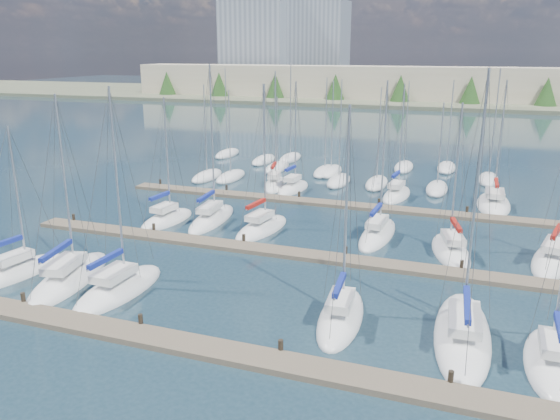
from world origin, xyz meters
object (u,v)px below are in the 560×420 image
(sailboat_a, at_px, (20,272))
(sailboat_b, at_px, (70,278))
(sailboat_q, at_px, (493,204))
(sailboat_h, at_px, (167,220))
(sailboat_n, at_px, (275,184))
(sailboat_l, at_px, (451,251))
(sailboat_p, at_px, (397,195))
(sailboat_j, at_px, (262,228))
(sailboat_g, at_px, (551,362))
(sailboat_o, at_px, (293,188))
(sailboat_d, at_px, (341,317))
(sailboat_i, at_px, (212,219))
(sailboat_c, at_px, (119,289))
(sailboat_k, at_px, (378,234))
(sailboat_m, at_px, (554,259))
(sailboat_f, at_px, (462,334))

(sailboat_a, xyz_separation_m, sailboat_b, (3.82, 0.31, -0.01))
(sailboat_q, bearing_deg, sailboat_h, -151.61)
(sailboat_n, bearing_deg, sailboat_l, -50.11)
(sailboat_p, bearing_deg, sailboat_b, -115.14)
(sailboat_h, height_order, sailboat_a, sailboat_h)
(sailboat_p, xyz_separation_m, sailboat_j, (-9.05, -14.74, -0.01))
(sailboat_g, xyz_separation_m, sailboat_o, (-22.25, 28.16, 0.01))
(sailboat_g, relative_size, sailboat_d, 0.95)
(sailboat_q, xyz_separation_m, sailboat_a, (-30.19, -28.64, 0.01))
(sailboat_j, height_order, sailboat_a, sailboat_j)
(sailboat_g, xyz_separation_m, sailboat_a, (-32.27, 0.16, -0.00))
(sailboat_g, relative_size, sailboat_a, 1.12)
(sailboat_i, relative_size, sailboat_l, 1.21)
(sailboat_c, bearing_deg, sailboat_k, 51.38)
(sailboat_h, height_order, sailboat_k, sailboat_k)
(sailboat_q, xyz_separation_m, sailboat_b, (-26.37, -28.33, -0.00))
(sailboat_n, distance_m, sailboat_a, 29.87)
(sailboat_g, height_order, sailboat_m, sailboat_m)
(sailboat_d, bearing_deg, sailboat_p, 87.33)
(sailboat_p, distance_m, sailboat_o, 10.91)
(sailboat_h, distance_m, sailboat_a, 13.94)
(sailboat_c, distance_m, sailboat_q, 36.30)
(sailboat_i, distance_m, sailboat_q, 27.07)
(sailboat_f, height_order, sailboat_j, sailboat_f)
(sailboat_b, bearing_deg, sailboat_k, 29.48)
(sailboat_c, distance_m, sailboat_g, 24.40)
(sailboat_c, height_order, sailboat_m, sailboat_c)
(sailboat_k, height_order, sailboat_l, sailboat_k)
(sailboat_m, xyz_separation_m, sailboat_j, (-22.16, -0.57, 0.01))
(sailboat_c, bearing_deg, sailboat_i, 95.73)
(sailboat_g, distance_m, sailboat_b, 28.46)
(sailboat_f, relative_size, sailboat_i, 1.02)
(sailboat_c, bearing_deg, sailboat_d, 5.53)
(sailboat_k, relative_size, sailboat_q, 1.03)
(sailboat_l, bearing_deg, sailboat_d, -125.41)
(sailboat_h, distance_m, sailboat_b, 13.29)
(sailboat_k, height_order, sailboat_g, sailboat_k)
(sailboat_g, relative_size, sailboat_b, 0.94)
(sailboat_n, bearing_deg, sailboat_q, -12.92)
(sailboat_i, xyz_separation_m, sailboat_l, (20.24, -1.28, -0.01))
(sailboat_n, xyz_separation_m, sailboat_o, (2.43, -0.89, -0.01))
(sailboat_d, height_order, sailboat_b, sailboat_b)
(sailboat_i, distance_m, sailboat_l, 20.29)
(sailboat_d, bearing_deg, sailboat_i, 132.31)
(sailboat_f, xyz_separation_m, sailboat_m, (5.80, 13.51, -0.00))
(sailboat_g, height_order, sailboat_b, sailboat_b)
(sailboat_p, relative_size, sailboat_a, 1.13)
(sailboat_f, bearing_deg, sailboat_c, -179.09)
(sailboat_k, xyz_separation_m, sailboat_d, (0.54, -14.87, -0.00))
(sailboat_c, bearing_deg, sailboat_l, 37.32)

